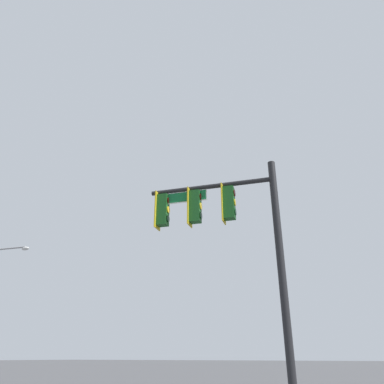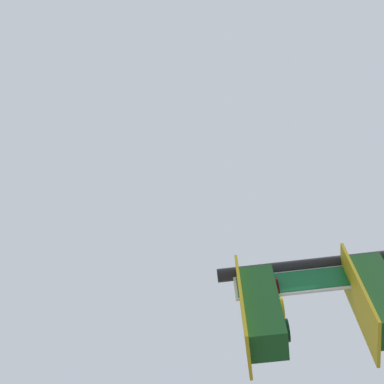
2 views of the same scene
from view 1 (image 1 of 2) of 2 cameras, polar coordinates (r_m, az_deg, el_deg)
signal_pole_near at (r=11.91m, az=5.48°, el=-5.75°), size 4.18×1.31×7.43m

